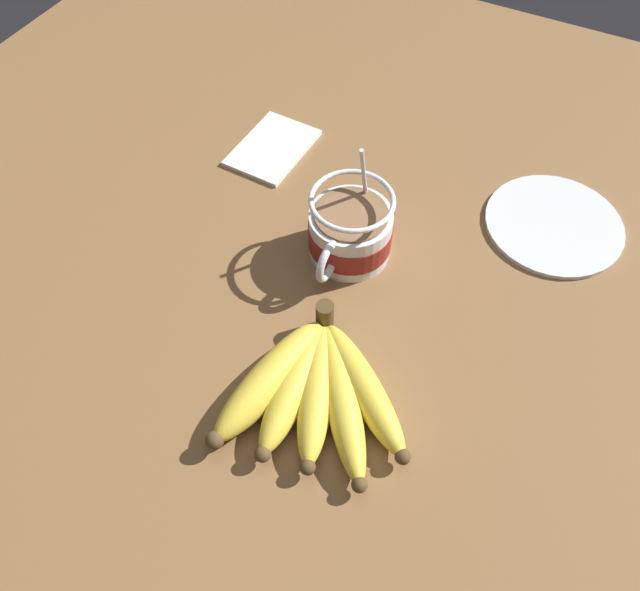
{
  "coord_description": "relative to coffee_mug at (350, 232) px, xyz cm",
  "views": [
    {
      "loc": [
        37.46,
        19.72,
        61.08
      ],
      "look_at": [
        2.77,
        1.76,
        6.49
      ],
      "focal_mm": 35.0,
      "sensor_mm": 36.0,
      "label": 1
    }
  ],
  "objects": [
    {
      "name": "table",
      "position": [
        7.15,
        -0.56,
        -4.88
      ],
      "size": [
        137.94,
        137.94,
        2.52
      ],
      "color": "brown",
      "rests_on": "ground"
    },
    {
      "name": "coffee_mug",
      "position": [
        0.0,
        0.0,
        0.0
      ],
      "size": [
        13.63,
        9.93,
        14.71
      ],
      "color": "silver",
      "rests_on": "table"
    },
    {
      "name": "banana_bunch",
      "position": [
        19.14,
        5.21,
        -1.78
      ],
      "size": [
        19.28,
        19.63,
        4.28
      ],
      "color": "#4C381E",
      "rests_on": "table"
    },
    {
      "name": "napkin",
      "position": [
        -11.77,
        -17.41,
        -3.33
      ],
      "size": [
        12.73,
        9.14,
        0.6
      ],
      "color": "white",
      "rests_on": "table"
    },
    {
      "name": "small_plate",
      "position": [
        -15.63,
        21.0,
        -3.33
      ],
      "size": [
        17.12,
        17.12,
        0.6
      ],
      "color": "silver",
      "rests_on": "table"
    }
  ]
}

